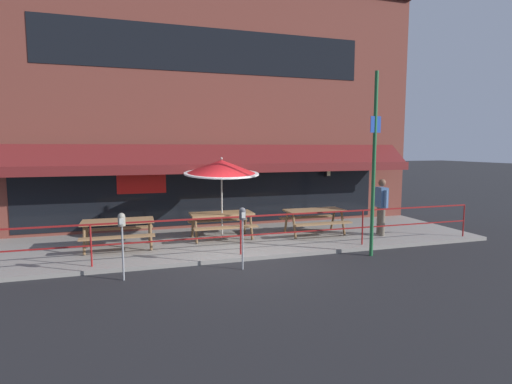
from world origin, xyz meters
TOP-DOWN VIEW (x-y plane):
  - ground_plane at (0.00, 0.00)m, footprint 120.00×120.00m
  - patio_deck at (0.00, 2.00)m, footprint 15.00×4.00m
  - restaurant_building at (0.00, 4.23)m, footprint 15.00×1.60m
  - patio_railing at (0.00, 0.30)m, footprint 13.84×0.04m
  - picnic_table_left at (-2.92, 1.75)m, footprint 1.80×1.42m
  - picnic_table_centre at (-0.08, 2.13)m, footprint 1.80×1.42m
  - picnic_table_right at (2.76, 1.87)m, footprint 1.80×1.42m
  - patio_umbrella_centre at (-0.08, 2.08)m, footprint 2.14×2.14m
  - pedestrian_walking at (4.63, 1.17)m, footprint 0.29×0.62m
  - parking_meter_near at (-2.76, -0.58)m, footprint 0.15×0.16m
  - parking_meter_far at (-0.20, -0.60)m, footprint 0.15×0.16m
  - street_sign_pole at (3.24, -0.45)m, footprint 0.28×0.09m

SIDE VIEW (x-z plane):
  - ground_plane at x=0.00m, z-range 0.00..0.00m
  - patio_deck at x=0.00m, z-range 0.00..0.10m
  - picnic_table_left at x=-2.92m, z-range 0.33..1.08m
  - picnic_table_centre at x=-0.08m, z-range 0.33..1.08m
  - picnic_table_right at x=2.76m, z-range 0.33..1.08m
  - patio_railing at x=0.00m, z-range 0.32..1.28m
  - pedestrian_walking at x=4.63m, z-range 0.20..1.91m
  - parking_meter_near at x=-2.76m, z-range 0.44..1.86m
  - parking_meter_far at x=-0.20m, z-range 0.44..1.86m
  - patio_umbrella_centre at x=-0.08m, z-range 0.99..3.37m
  - street_sign_pole at x=3.24m, z-range 0.06..4.66m
  - restaurant_building at x=0.00m, z-range -0.03..8.30m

